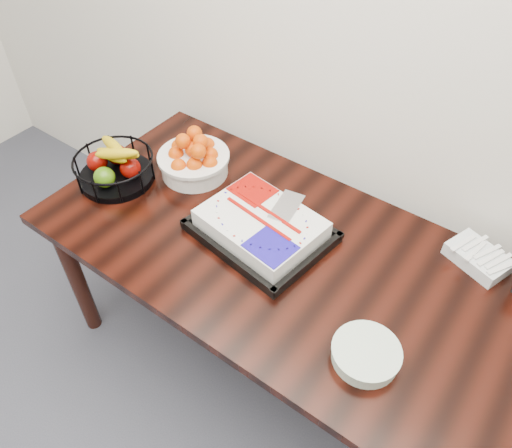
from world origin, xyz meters
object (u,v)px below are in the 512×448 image
Objects in this scene: table at (280,265)px; fruit_basket at (114,166)px; tangerine_bowl at (194,157)px; plate_stack at (366,354)px; cake_tray at (261,226)px.

table is 0.78m from fruit_basket.
tangerine_bowl is at bearing 164.82° from table.
cake_tray is at bearing 157.09° from plate_stack.
cake_tray is (-0.10, 0.02, 0.13)m from table.
plate_stack is at bearing -22.91° from cake_tray.
fruit_basket is at bearing -135.04° from tangerine_bowl.
tangerine_bowl is at bearing 159.84° from plate_stack.
tangerine_bowl is 1.43× the size of plate_stack.
fruit_basket is at bearing -173.91° from table.
cake_tray reaches higher than plate_stack.
cake_tray is 0.45m from tangerine_bowl.
fruit_basket reaches higher than table.
tangerine_bowl reaches higher than table.
table is at bearing 6.09° from fruit_basket.
fruit_basket is (-0.76, -0.08, 0.16)m from table.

